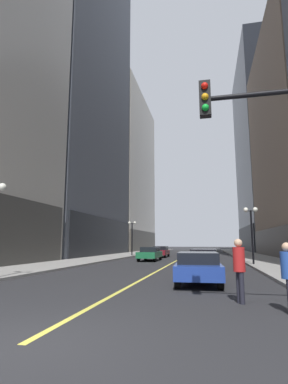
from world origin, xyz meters
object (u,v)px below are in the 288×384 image
object	(u,v)px
street_lamp_right_mid	(251,222)
car_green	(150,253)
car_blue	(198,266)
car_maroon	(161,251)
pedestrian_in_blue_hoodie	(288,272)
pedestrian_in_red_jacket	(239,265)
car_red	(204,259)
street_lamp_left_far	(132,231)

from	to	relation	value
street_lamp_right_mid	car_green	bearing A→B (deg)	150.86
car_blue	car_maroon	xyz separation A→B (m)	(-5.30, 23.63, -0.00)
pedestrian_in_blue_hoodie	pedestrian_in_red_jacket	distance (m)	1.54
car_red	car_maroon	size ratio (longest dim) A/B	1.00
car_blue	car_green	distance (m)	16.78
car_red	pedestrian_in_red_jacket	size ratio (longest dim) A/B	2.60
street_lamp_left_far	pedestrian_in_red_jacket	bearing A→B (deg)	-69.83
car_maroon	street_lamp_left_far	world-z (taller)	street_lamp_left_far
car_blue	pedestrian_in_blue_hoodie	size ratio (longest dim) A/B	2.74
pedestrian_in_blue_hoodie	pedestrian_in_red_jacket	xyz separation A→B (m)	(-1.06, 1.12, 0.07)
car_blue	street_lamp_left_far	bearing A→B (deg)	110.52
car_maroon	car_blue	bearing A→B (deg)	-77.36
car_green	street_lamp_left_far	size ratio (longest dim) A/B	1.08
car_red	street_lamp_right_mid	size ratio (longest dim) A/B	1.07
pedestrian_in_blue_hoodie	street_lamp_right_mid	xyz separation A→B (m)	(1.33, 16.23, 2.25)
car_blue	pedestrian_in_blue_hoodie	distance (m)	5.73
car_red	pedestrian_in_blue_hoodie	distance (m)	12.18
pedestrian_in_blue_hoodie	street_lamp_left_far	bearing A→B (deg)	111.27
street_lamp_right_mid	car_red	bearing A→B (deg)	-129.84
car_green	street_lamp_left_far	bearing A→B (deg)	115.35
car_blue	street_lamp_right_mid	xyz separation A→B (m)	(3.72, 11.03, 2.54)
car_blue	car_maroon	bearing A→B (deg)	102.64
car_green	street_lamp_right_mid	bearing A→B (deg)	-29.14
car_blue	pedestrian_in_blue_hoodie	bearing A→B (deg)	-65.31
car_red	street_lamp_right_mid	bearing A→B (deg)	50.16
car_red	street_lamp_left_far	distance (m)	19.95
car_blue	car_green	size ratio (longest dim) A/B	0.99
pedestrian_in_blue_hoodie	street_lamp_left_far	world-z (taller)	street_lamp_left_far
car_maroon	car_red	bearing A→B (deg)	-72.04
car_blue	car_maroon	size ratio (longest dim) A/B	0.99
car_blue	street_lamp_right_mid	distance (m)	11.91
car_red	pedestrian_in_red_jacket	distance (m)	10.92
street_lamp_right_mid	car_maroon	bearing A→B (deg)	125.59
car_blue	street_lamp_right_mid	bearing A→B (deg)	71.36
car_green	car_maroon	world-z (taller)	same
pedestrian_in_red_jacket	pedestrian_in_blue_hoodie	bearing A→B (deg)	-46.52
car_red	pedestrian_in_blue_hoodie	size ratio (longest dim) A/B	2.76
pedestrian_in_blue_hoodie	street_lamp_right_mid	world-z (taller)	street_lamp_right_mid
car_red	street_lamp_left_far	bearing A→B (deg)	117.86
car_green	street_lamp_left_far	distance (m)	9.51
pedestrian_in_red_jacket	car_green	bearing A→B (deg)	107.91
car_red	pedestrian_in_red_jacket	world-z (taller)	pedestrian_in_red_jacket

